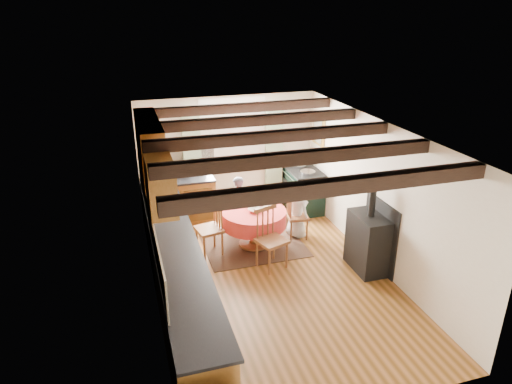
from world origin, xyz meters
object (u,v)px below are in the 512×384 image
object	(u,v)px
cup	(248,204)
child_right	(297,209)
chair_near	(272,239)
aga_range	(303,189)
chair_right	(297,214)
dining_table	(254,228)
child_far	(238,203)
chair_left	(209,227)
cast_iron_stove	(370,228)

from	to	relation	value
cup	child_right	bearing A→B (deg)	-3.25
chair_near	aga_range	size ratio (longest dim) A/B	1.06
child_right	chair_right	bearing A→B (deg)	145.80
dining_table	cup	xyz separation A→B (m)	(-0.05, 0.20, 0.39)
chair_right	child_far	world-z (taller)	child_far
chair_near	cup	bearing A→B (deg)	78.21
chair_left	aga_range	size ratio (longest dim) A/B	1.03
dining_table	child_far	world-z (taller)	child_far
chair_right	child_far	distance (m)	1.16
dining_table	chair_near	size ratio (longest dim) A/B	1.10
chair_right	cast_iron_stove	world-z (taller)	cast_iron_stove
chair_right	cast_iron_stove	distance (m)	1.55
cup	chair_left	bearing A→B (deg)	-162.14
dining_table	aga_range	world-z (taller)	aga_range
child_right	cup	world-z (taller)	child_right
child_far	aga_range	bearing A→B (deg)	-174.94
dining_table	aga_range	distance (m)	1.89
chair_right	cup	xyz separation A→B (m)	(-0.92, 0.10, 0.28)
aga_range	child_far	bearing A→B (deg)	-161.78
chair_right	child_far	xyz separation A→B (m)	(-0.97, 0.63, 0.08)
chair_near	child_right	xyz separation A→B (m)	(0.80, 0.91, 0.03)
chair_near	chair_right	bearing A→B (deg)	28.14
chair_left	chair_right	xyz separation A→B (m)	(1.68, 0.14, -0.05)
chair_right	aga_range	world-z (taller)	chair_right
dining_table	chair_near	world-z (taller)	chair_near
chair_right	cast_iron_stove	size ratio (longest dim) A/B	0.61
chair_left	child_far	distance (m)	1.05
aga_range	cup	bearing A→B (deg)	-145.18
cast_iron_stove	dining_table	bearing A→B (deg)	140.47
cast_iron_stove	cup	world-z (taller)	cast_iron_stove
chair_near	chair_left	distance (m)	1.15
chair_right	child_right	world-z (taller)	child_right
aga_range	cup	xyz separation A→B (m)	(-1.49, -1.03, 0.28)
chair_left	chair_right	world-z (taller)	chair_left
cup	chair_right	bearing A→B (deg)	-6.49
dining_table	child_right	world-z (taller)	child_right
chair_right	child_far	bearing A→B (deg)	64.12
child_far	child_right	xyz separation A→B (m)	(0.98, -0.58, 0.01)
cast_iron_stove	cup	xyz separation A→B (m)	(-1.60, 1.47, -0.01)
chair_left	child_far	bearing A→B (deg)	126.45
chair_right	aga_range	size ratio (longest dim) A/B	0.93
chair_left	cup	distance (m)	0.83
chair_left	cast_iron_stove	size ratio (longest dim) A/B	0.68
cast_iron_stove	aga_range	bearing A→B (deg)	92.51
dining_table	chair_near	bearing A→B (deg)	-84.27
chair_right	cup	size ratio (longest dim) A/B	8.98
chair_right	aga_range	xyz separation A→B (m)	(0.57, 1.14, -0.01)
aga_range	child_far	world-z (taller)	child_far
chair_left	aga_range	distance (m)	2.59
chair_left	aga_range	xyz separation A→B (m)	(2.25, 1.28, -0.06)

